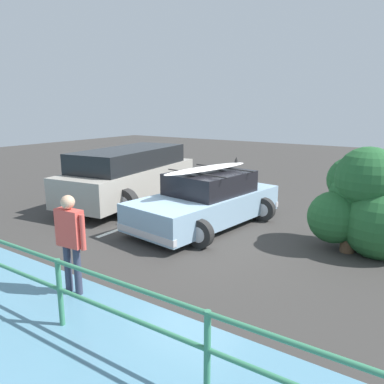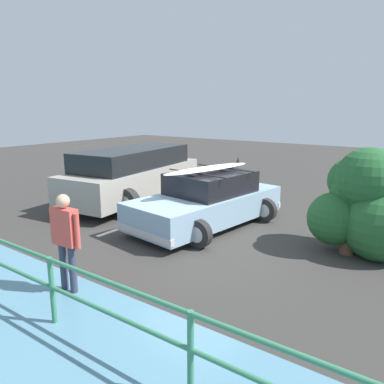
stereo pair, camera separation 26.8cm
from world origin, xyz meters
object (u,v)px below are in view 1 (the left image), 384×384
sedan_car (207,200)px  bush_near_left (363,202)px  suv_car (130,174)px  person_bystander (70,235)px

sedan_car → bush_near_left: bearing=-174.5°
bush_near_left → sedan_car: bearing=5.5°
sedan_car → bush_near_left: size_ratio=1.95×
suv_car → bush_near_left: size_ratio=2.39×
bush_near_left → person_bystander: bearing=52.9°
sedan_car → person_bystander: bearing=91.3°
person_bystander → bush_near_left: size_ratio=0.72×
suv_car → person_bystander: size_ratio=3.31×
sedan_car → suv_car: (3.09, -0.63, 0.24)m
suv_car → sedan_car: bearing=168.5°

